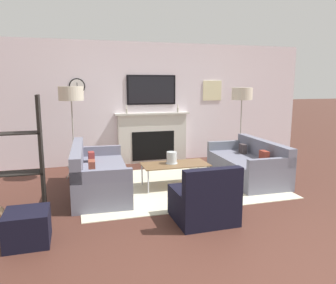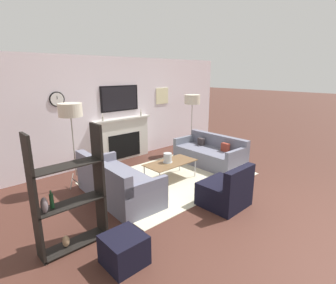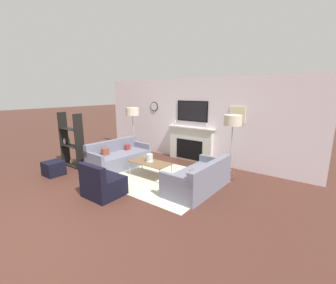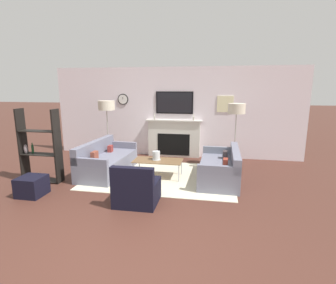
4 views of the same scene
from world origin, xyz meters
name	(u,v)px [view 1 (image 1 of 4)]	position (x,y,z in m)	size (l,w,h in m)	color
ground_plane	(269,272)	(0.00, 0.00, 0.00)	(60.00, 60.00, 0.00)	#48271F
fireplace_wall	(151,109)	(0.00, 4.83, 1.22)	(7.59, 0.28, 2.70)	silver
area_rug	(178,185)	(0.00, 2.85, 0.01)	(3.41, 2.42, 0.01)	beige
couch_left	(97,176)	(-1.40, 2.85, 0.28)	(0.95, 1.91, 0.80)	slate
couch_right	(248,165)	(1.40, 2.85, 0.27)	(0.90, 1.81, 0.73)	slate
armchair	(204,202)	(-0.14, 1.29, 0.27)	(0.77, 0.74, 0.78)	black
coffee_table	(175,165)	(-0.07, 2.79, 0.39)	(1.15, 0.58, 0.42)	brown
hurricane_candle	(172,158)	(-0.12, 2.83, 0.51)	(0.21, 0.21, 0.21)	silver
floor_lamp_left	(71,95)	(-1.75, 3.83, 1.59)	(0.45, 0.45, 1.75)	#9E998E
floor_lamp_right	(242,95)	(1.75, 3.83, 1.56)	(0.44, 0.44, 1.71)	#9E998E
shelf_unit	(5,165)	(-2.62, 2.04, 0.75)	(0.91, 0.28, 1.65)	black
ottoman	(27,227)	(-2.30, 1.28, 0.19)	(0.48, 0.48, 0.39)	black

